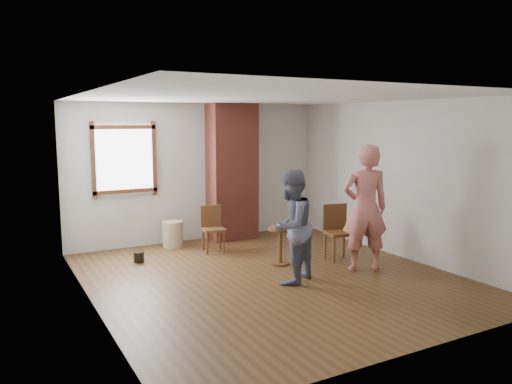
# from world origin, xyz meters

# --- Properties ---
(ground) EXTENTS (5.50, 5.50, 0.00)m
(ground) POSITION_xyz_m (0.00, 0.00, 0.00)
(ground) COLOR brown
(ground) RESTS_ON ground
(room_shell) EXTENTS (5.04, 5.52, 2.62)m
(room_shell) POSITION_xyz_m (-0.06, 0.61, 1.81)
(room_shell) COLOR silver
(room_shell) RESTS_ON ground
(brick_chimney) EXTENTS (0.90, 0.50, 2.60)m
(brick_chimney) POSITION_xyz_m (0.60, 2.50, 1.30)
(brick_chimney) COLOR #A5483A
(brick_chimney) RESTS_ON ground
(stoneware_crock) EXTENTS (0.43, 0.43, 0.48)m
(stoneware_crock) POSITION_xyz_m (-0.66, 2.40, 0.24)
(stoneware_crock) COLOR #CAAD92
(stoneware_crock) RESTS_ON ground
(dark_pot) EXTENTS (0.22, 0.22, 0.17)m
(dark_pot) POSITION_xyz_m (-1.47, 1.71, 0.08)
(dark_pot) COLOR black
(dark_pot) RESTS_ON ground
(dining_chair_left) EXTENTS (0.43, 0.43, 0.80)m
(dining_chair_left) POSITION_xyz_m (-0.13, 1.80, 0.45)
(dining_chair_left) COLOR brown
(dining_chair_left) RESTS_ON ground
(dining_chair_right) EXTENTS (0.50, 0.50, 0.91)m
(dining_chair_right) POSITION_xyz_m (1.48, 0.34, 0.51)
(dining_chair_right) COLOR brown
(dining_chair_right) RESTS_ON ground
(side_table) EXTENTS (0.40, 0.40, 0.60)m
(side_table) POSITION_xyz_m (0.47, 0.50, 0.40)
(side_table) COLOR brown
(side_table) RESTS_ON ground
(cake_plate) EXTENTS (0.18, 0.18, 0.01)m
(cake_plate) POSITION_xyz_m (0.47, 0.50, 0.60)
(cake_plate) COLOR white
(cake_plate) RESTS_ON side_table
(cake_slice) EXTENTS (0.08, 0.07, 0.06)m
(cake_slice) POSITION_xyz_m (0.48, 0.50, 0.64)
(cake_slice) COLOR silver
(cake_slice) RESTS_ON cake_plate
(man) EXTENTS (0.98, 0.91, 1.61)m
(man) POSITION_xyz_m (0.13, -0.32, 0.80)
(man) COLOR #131834
(man) RESTS_ON ground
(person_pink) EXTENTS (0.83, 0.70, 1.93)m
(person_pink) POSITION_xyz_m (1.44, -0.36, 0.96)
(person_pink) COLOR #CB7165
(person_pink) RESTS_ON ground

